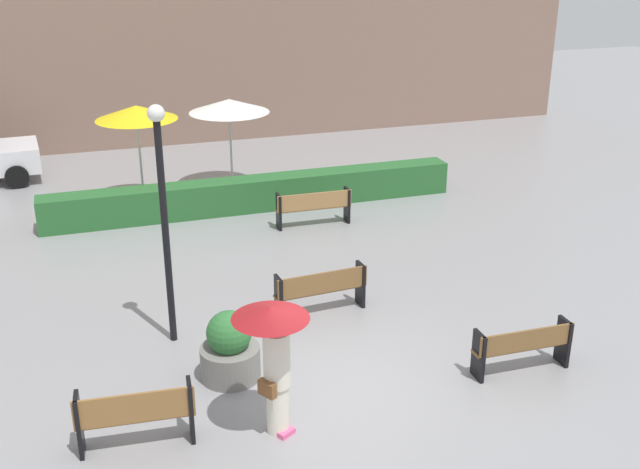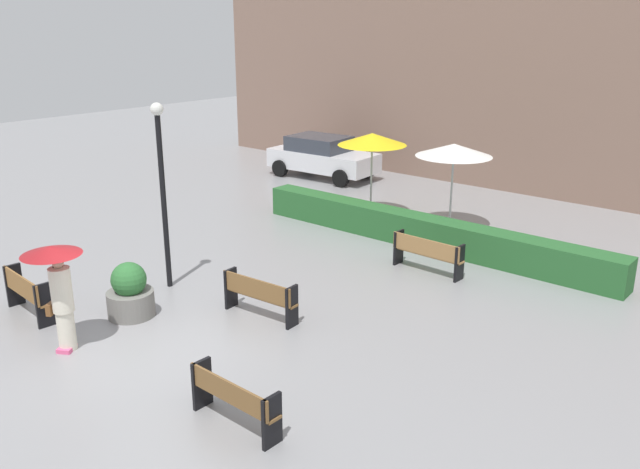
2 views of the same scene
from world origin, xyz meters
name	(u,v)px [view 1 (image 1 of 2)]	position (x,y,z in m)	size (l,w,h in m)	color
ground_plane	(339,385)	(0.00, 0.00, 0.00)	(60.00, 60.00, 0.00)	gray
bench_mid_center	(321,288)	(0.50, 2.41, 0.51)	(1.78, 0.46, 0.86)	brown
bench_near_right	(523,345)	(2.93, -0.55, 0.48)	(1.67, 0.39, 0.81)	brown
bench_near_left	(135,414)	(-3.16, -0.61, 0.54)	(1.63, 0.48, 0.91)	olive
bench_back_row	(314,206)	(1.76, 6.80, 0.51)	(1.84, 0.40, 0.86)	#9E7242
pedestrian_with_umbrella	(274,349)	(-1.27, -0.88, 1.35)	(1.07, 1.07, 2.01)	silver
planter_pot	(230,350)	(-1.57, 0.76, 0.49)	(0.95, 0.95, 1.15)	slate
lamp_post	(163,203)	(-2.27, 2.27, 2.53)	(0.28, 0.28, 4.15)	black
patio_umbrella_yellow	(136,113)	(-1.98, 9.64, 2.43)	(2.05, 2.05, 2.61)	silver
patio_umbrella_white	(229,106)	(0.48, 10.14, 2.33)	(2.14, 2.14, 2.51)	silver
hedge_strip	(255,194)	(0.69, 8.40, 0.41)	(10.53, 0.70, 0.83)	#28602D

